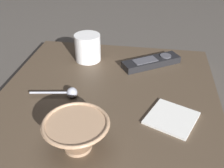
{
  "coord_description": "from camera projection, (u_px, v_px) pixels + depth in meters",
  "views": [
    {
      "loc": [
        0.1,
        -0.57,
        0.47
      ],
      "look_at": [
        0.01,
        0.03,
        0.07
      ],
      "focal_mm": 42.18,
      "sensor_mm": 36.0,
      "label": 1
    }
  ],
  "objects": [
    {
      "name": "tv_remote_near",
      "position": [
        151.0,
        62.0,
        0.84
      ],
      "size": [
        0.19,
        0.15,
        0.02
      ],
      "color": "black",
      "rests_on": "table"
    },
    {
      "name": "cereal_bowl",
      "position": [
        77.0,
        133.0,
        0.53
      ],
      "size": [
        0.14,
        0.14,
        0.07
      ],
      "color": "tan",
      "rests_on": "table"
    },
    {
      "name": "coffee_mug",
      "position": [
        88.0,
        48.0,
        0.86
      ],
      "size": [
        0.08,
        0.08,
        0.09
      ],
      "color": "white",
      "rests_on": "table"
    },
    {
      "name": "ground_plane",
      "position": [
        108.0,
        109.0,
        0.74
      ],
      "size": [
        6.0,
        6.0,
        0.0
      ],
      "primitive_type": "plane",
      "color": "#47423D"
    },
    {
      "name": "folded_napkin",
      "position": [
        172.0,
        118.0,
        0.63
      ],
      "size": [
        0.14,
        0.14,
        0.01
      ],
      "color": "white",
      "rests_on": "table"
    },
    {
      "name": "table",
      "position": [
        108.0,
        103.0,
        0.72
      ],
      "size": [
        0.59,
        0.63,
        0.05
      ],
      "color": "#4C3D2D",
      "rests_on": "ground"
    },
    {
      "name": "teaspoon",
      "position": [
        69.0,
        93.0,
        0.7
      ],
      "size": [
        0.13,
        0.04,
        0.03
      ],
      "color": "#A3A5B2",
      "rests_on": "table"
    }
  ]
}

